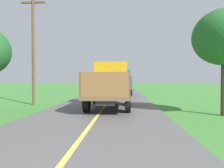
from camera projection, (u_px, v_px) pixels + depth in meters
banana_truck_near at (111, 84)px, 12.81m from camera, size 2.38×5.82×2.80m
banana_truck_far at (121, 82)px, 23.45m from camera, size 2.38×5.81×2.80m
utility_pole_roadside at (33, 47)px, 13.90m from camera, size 1.67×0.20×7.40m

